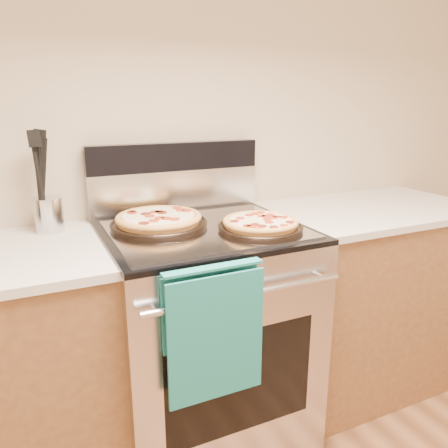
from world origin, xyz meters
name	(u,v)px	position (x,y,z in m)	size (l,w,h in m)	color
wall_back	(171,111)	(0.00, 2.00, 1.35)	(4.00, 4.00, 0.00)	#C9B491
range_body	(204,337)	(0.00, 1.65, 0.45)	(0.76, 0.68, 0.90)	#B7B7BC
oven_window	(241,382)	(0.00, 1.31, 0.45)	(0.56, 0.01, 0.40)	black
cooktop	(203,230)	(0.00, 1.65, 0.91)	(0.76, 0.68, 0.02)	black
backsplash_lower	(176,191)	(0.00, 1.96, 1.01)	(0.76, 0.06, 0.18)	silver
backsplash_upper	(175,157)	(0.00, 1.96, 1.16)	(0.76, 0.06, 0.12)	black
oven_handle	(248,294)	(0.00, 1.27, 0.80)	(0.03, 0.03, 0.70)	silver
dish_towel	(214,330)	(-0.12, 1.27, 0.70)	(0.32, 0.05, 0.42)	#16696F
foil_sheet	(206,229)	(0.00, 1.62, 0.92)	(0.70, 0.55, 0.01)	gray
cabinet_right	(364,297)	(0.88, 1.68, 0.44)	(1.00, 0.62, 0.88)	brown
countertop_right	(372,209)	(0.88, 1.68, 0.90)	(1.02, 0.64, 0.03)	#BCB3A8
pepperoni_pizza_back	(159,220)	(-0.15, 1.72, 0.95)	(0.37, 0.37, 0.05)	#BD8739
pepperoni_pizza_front	(260,224)	(0.18, 1.52, 0.95)	(0.31, 0.31, 0.04)	#BD8739
utensil_crock	(49,214)	(-0.53, 1.89, 0.98)	(0.11, 0.11, 0.13)	silver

